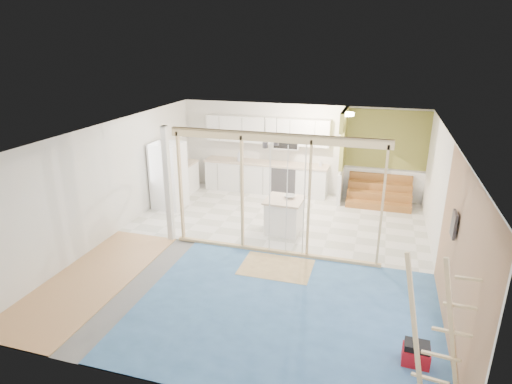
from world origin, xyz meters
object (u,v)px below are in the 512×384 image
(fridge, at_px, (169,176))
(island, at_px, (284,216))
(ladder, at_px, (438,331))
(toolbox, at_px, (416,354))

(fridge, bearing_deg, island, -9.41)
(island, xyz_separation_m, ladder, (2.87, -4.30, 0.57))
(island, height_order, toolbox, island)
(toolbox, bearing_deg, ladder, -74.84)
(fridge, relative_size, island, 2.03)
(island, bearing_deg, ladder, -54.49)
(island, distance_m, toolbox, 4.66)
(island, height_order, ladder, ladder)
(fridge, height_order, island, fridge)
(island, distance_m, ladder, 5.20)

